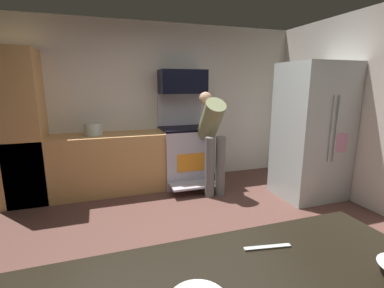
% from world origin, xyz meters
% --- Properties ---
extents(ground_plane, '(5.20, 4.80, 0.02)m').
position_xyz_m(ground_plane, '(0.00, 0.00, -0.01)').
color(ground_plane, brown).
extents(wall_back, '(5.20, 0.12, 2.60)m').
position_xyz_m(wall_back, '(0.00, 2.34, 1.30)').
color(wall_back, silver).
rests_on(wall_back, ground).
extents(lower_cabinet_run, '(2.40, 0.60, 0.90)m').
position_xyz_m(lower_cabinet_run, '(-0.90, 1.98, 0.45)').
color(lower_cabinet_run, tan).
rests_on(lower_cabinet_run, ground).
extents(cabinet_column, '(0.60, 0.60, 2.10)m').
position_xyz_m(cabinet_column, '(-1.90, 1.98, 1.05)').
color(cabinet_column, tan).
rests_on(cabinet_column, ground).
extents(oven_range, '(0.76, 0.96, 1.49)m').
position_xyz_m(oven_range, '(0.44, 1.97, 0.51)').
color(oven_range, silver).
rests_on(oven_range, ground).
extents(microwave, '(0.74, 0.38, 0.37)m').
position_xyz_m(microwave, '(0.44, 2.06, 1.68)').
color(microwave, black).
rests_on(microwave, oven_range).
extents(refrigerator, '(0.88, 0.78, 1.93)m').
position_xyz_m(refrigerator, '(2.03, 0.90, 0.97)').
color(refrigerator, '#B4BFBE').
rests_on(refrigerator, ground).
extents(person_cook, '(0.31, 0.63, 1.52)m').
position_xyz_m(person_cook, '(0.70, 1.44, 0.91)').
color(person_cook, slate).
rests_on(person_cook, ground).
extents(knife_paring, '(0.22, 0.06, 0.01)m').
position_xyz_m(knife_paring, '(-0.15, -1.29, 0.90)').
color(knife_paring, '#B7BABF').
rests_on(knife_paring, counter_island).
extents(stock_pot, '(0.26, 0.26, 0.18)m').
position_xyz_m(stock_pot, '(-0.96, 1.98, 0.99)').
color(stock_pot, '#AFBDB8').
rests_on(stock_pot, lower_cabinet_run).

